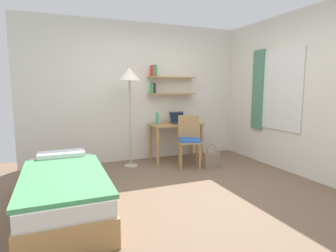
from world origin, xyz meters
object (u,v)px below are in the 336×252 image
Objects in this scene: laptop at (178,120)px; book_stack at (189,121)px; desk at (176,131)px; desk_chair at (189,138)px; standing_lamp at (129,80)px; water_bottle at (157,119)px; handbag at (211,160)px; bed at (64,192)px.

laptop is 0.24m from book_stack.
desk_chair is (0.05, -0.48, -0.07)m from desk.
desk is 0.49m from desk_chair.
standing_lamp is 1.47m from book_stack.
handbag is (0.73, -0.76, -0.67)m from water_bottle.
desk is at bearing 95.93° from desk_chair.
water_bottle is at bearing 133.89° from handbag.
bed is at bearing -141.77° from desk.
book_stack is (2.39, 1.70, 0.51)m from bed.
standing_lamp is at bearing 52.41° from bed.
book_stack is at bearing 2.74° from laptop.
standing_lamp is at bearing -171.14° from desk.
book_stack reaches higher than desk.
handbag is (2.44, 0.89, -0.09)m from bed.
bed is at bearing -136.03° from water_bottle.
water_bottle is at bearing 43.97° from bed.
laptop is 1.37× the size of water_bottle.
water_bottle is at bearing 179.74° from desk.
laptop is 0.44m from water_bottle.
laptop is 1.05m from handbag.
handbag is (0.29, -0.79, -0.62)m from laptop.
water_bottle is (-0.44, -0.04, 0.06)m from laptop.
bed is 2.60m from handbag.
desk_chair is 4.04× the size of water_bottle.
desk_chair is at bearing -90.67° from laptop.
laptop is (2.15, 1.68, 0.53)m from bed.
bed is 6.24× the size of laptop.
desk is 3.25× the size of laptop.
desk is 4.12× the size of book_stack.
handbag is (1.28, -0.61, -1.38)m from standing_lamp.
handbag is at bearing -65.32° from desk.
water_bottle is at bearing 14.92° from standing_lamp.
standing_lamp is at bearing -165.08° from water_bottle.
desk is at bearing -170.68° from book_stack.
desk is at bearing 38.23° from bed.
bed is 1.09× the size of standing_lamp.
standing_lamp is 5.70× the size of laptop.
desk_chair is 2.95× the size of laptop.
water_bottle is 0.93× the size of book_stack.
standing_lamp is 4.14× the size of handbag.
desk_chair is at bearing -18.64° from standing_lamp.
handbag is at bearing -86.56° from book_stack.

